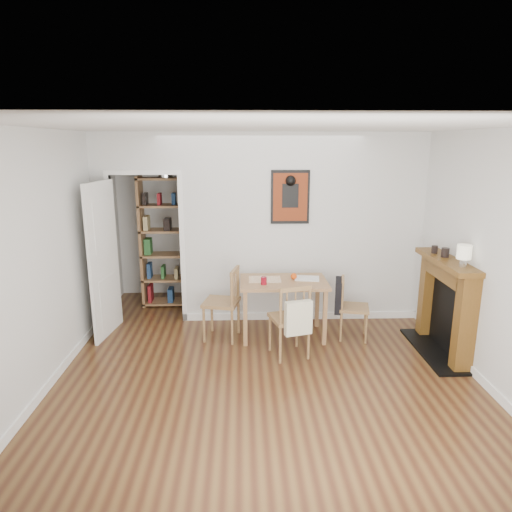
{
  "coord_description": "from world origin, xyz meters",
  "views": [
    {
      "loc": [
        -0.25,
        -4.77,
        2.46
      ],
      "look_at": [
        -0.08,
        0.6,
        1.12
      ],
      "focal_mm": 32.0,
      "sensor_mm": 36.0,
      "label": 1
    }
  ],
  "objects_px": {
    "chair_front": "(290,319)",
    "red_glass": "(264,281)",
    "orange_fruit": "(294,276)",
    "bookshelf": "(169,243)",
    "mantel_lamp": "(464,253)",
    "notebook": "(307,278)",
    "ceramic_jar_a": "(445,252)",
    "dining_table": "(283,287)",
    "fireplace": "(446,303)",
    "chair_left": "(221,303)",
    "chair_right": "(353,307)",
    "ceramic_jar_b": "(435,249)"
  },
  "relations": [
    {
      "from": "chair_front",
      "to": "red_glass",
      "type": "relative_size",
      "value": 9.5
    },
    {
      "from": "chair_front",
      "to": "orange_fruit",
      "type": "bearing_deg",
      "value": 79.81
    },
    {
      "from": "red_glass",
      "to": "chair_front",
      "type": "bearing_deg",
      "value": -55.6
    },
    {
      "from": "bookshelf",
      "to": "mantel_lamp",
      "type": "relative_size",
      "value": 8.29
    },
    {
      "from": "red_glass",
      "to": "notebook",
      "type": "relative_size",
      "value": 0.31
    },
    {
      "from": "orange_fruit",
      "to": "notebook",
      "type": "relative_size",
      "value": 0.26
    },
    {
      "from": "bookshelf",
      "to": "mantel_lamp",
      "type": "xyz_separation_m",
      "value": [
        3.49,
        -2.13,
        0.33
      ]
    },
    {
      "from": "mantel_lamp",
      "to": "ceramic_jar_a",
      "type": "height_order",
      "value": "mantel_lamp"
    },
    {
      "from": "dining_table",
      "to": "red_glass",
      "type": "xyz_separation_m",
      "value": [
        -0.26,
        -0.15,
        0.14
      ]
    },
    {
      "from": "fireplace",
      "to": "mantel_lamp",
      "type": "distance_m",
      "value": 0.78
    },
    {
      "from": "orange_fruit",
      "to": "bookshelf",
      "type": "bearing_deg",
      "value": 145.88
    },
    {
      "from": "chair_front",
      "to": "red_glass",
      "type": "xyz_separation_m",
      "value": [
        -0.28,
        0.42,
        0.34
      ]
    },
    {
      "from": "fireplace",
      "to": "orange_fruit",
      "type": "distance_m",
      "value": 1.85
    },
    {
      "from": "red_glass",
      "to": "notebook",
      "type": "xyz_separation_m",
      "value": [
        0.57,
        0.22,
        -0.04
      ]
    },
    {
      "from": "fireplace",
      "to": "notebook",
      "type": "bearing_deg",
      "value": 159.43
    },
    {
      "from": "fireplace",
      "to": "orange_fruit",
      "type": "xyz_separation_m",
      "value": [
        -1.75,
        0.58,
        0.18
      ]
    },
    {
      "from": "dining_table",
      "to": "chair_left",
      "type": "bearing_deg",
      "value": -177.39
    },
    {
      "from": "chair_front",
      "to": "mantel_lamp",
      "type": "bearing_deg",
      "value": -9.57
    },
    {
      "from": "chair_right",
      "to": "fireplace",
      "type": "bearing_deg",
      "value": -23.62
    },
    {
      "from": "chair_right",
      "to": "orange_fruit",
      "type": "height_order",
      "value": "orange_fruit"
    },
    {
      "from": "mantel_lamp",
      "to": "notebook",
      "type": "bearing_deg",
      "value": 148.64
    },
    {
      "from": "chair_front",
      "to": "chair_right",
      "type": "bearing_deg",
      "value": 29.17
    },
    {
      "from": "bookshelf",
      "to": "ceramic_jar_a",
      "type": "xyz_separation_m",
      "value": [
        3.48,
        -1.7,
        0.23
      ]
    },
    {
      "from": "chair_right",
      "to": "mantel_lamp",
      "type": "relative_size",
      "value": 3.34
    },
    {
      "from": "dining_table",
      "to": "chair_right",
      "type": "xyz_separation_m",
      "value": [
        0.88,
        -0.09,
        -0.25
      ]
    },
    {
      "from": "chair_front",
      "to": "bookshelf",
      "type": "bearing_deg",
      "value": 132.36
    },
    {
      "from": "dining_table",
      "to": "notebook",
      "type": "relative_size",
      "value": 3.58
    },
    {
      "from": "chair_front",
      "to": "fireplace",
      "type": "xyz_separation_m",
      "value": [
        1.86,
        0.04,
        0.16
      ]
    },
    {
      "from": "dining_table",
      "to": "bookshelf",
      "type": "bearing_deg",
      "value": 142.57
    },
    {
      "from": "chair_right",
      "to": "notebook",
      "type": "xyz_separation_m",
      "value": [
        -0.57,
        0.15,
        0.34
      ]
    },
    {
      "from": "chair_left",
      "to": "orange_fruit",
      "type": "distance_m",
      "value": 0.99
    },
    {
      "from": "red_glass",
      "to": "ceramic_jar_b",
      "type": "distance_m",
      "value": 2.1
    },
    {
      "from": "fireplace",
      "to": "ceramic_jar_b",
      "type": "height_order",
      "value": "ceramic_jar_b"
    },
    {
      "from": "dining_table",
      "to": "fireplace",
      "type": "height_order",
      "value": "fireplace"
    },
    {
      "from": "ceramic_jar_a",
      "to": "ceramic_jar_b",
      "type": "bearing_deg",
      "value": 102.42
    },
    {
      "from": "ceramic_jar_b",
      "to": "dining_table",
      "type": "bearing_deg",
      "value": 171.96
    },
    {
      "from": "dining_table",
      "to": "mantel_lamp",
      "type": "relative_size",
      "value": 4.59
    },
    {
      "from": "chair_front",
      "to": "red_glass",
      "type": "height_order",
      "value": "chair_front"
    },
    {
      "from": "chair_front",
      "to": "notebook",
      "type": "distance_m",
      "value": 0.76
    },
    {
      "from": "red_glass",
      "to": "orange_fruit",
      "type": "distance_m",
      "value": 0.45
    },
    {
      "from": "chair_front",
      "to": "bookshelf",
      "type": "relative_size",
      "value": 0.46
    },
    {
      "from": "dining_table",
      "to": "chair_left",
      "type": "xyz_separation_m",
      "value": [
        -0.8,
        -0.04,
        -0.19
      ]
    },
    {
      "from": "chair_left",
      "to": "red_glass",
      "type": "distance_m",
      "value": 0.64
    },
    {
      "from": "orange_fruit",
      "to": "ceramic_jar_b",
      "type": "distance_m",
      "value": 1.74
    },
    {
      "from": "chair_front",
      "to": "ceramic_jar_a",
      "type": "relative_size",
      "value": 8.22
    },
    {
      "from": "chair_right",
      "to": "ceramic_jar_b",
      "type": "xyz_separation_m",
      "value": [
        0.92,
        -0.16,
        0.79
      ]
    },
    {
      "from": "chair_front",
      "to": "ceramic_jar_b",
      "type": "distance_m",
      "value": 1.95
    },
    {
      "from": "bookshelf",
      "to": "orange_fruit",
      "type": "xyz_separation_m",
      "value": [
        1.77,
        -1.2,
        -0.19
      ]
    },
    {
      "from": "bookshelf",
      "to": "fireplace",
      "type": "xyz_separation_m",
      "value": [
        3.52,
        -1.78,
        -0.37
      ]
    },
    {
      "from": "fireplace",
      "to": "ceramic_jar_b",
      "type": "bearing_deg",
      "value": 106.8
    }
  ]
}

